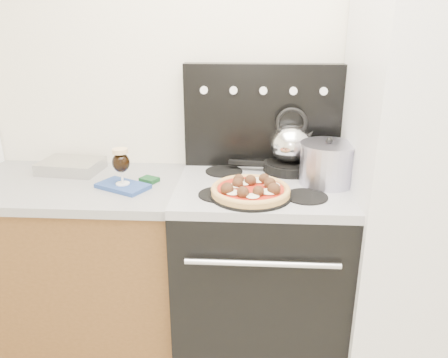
# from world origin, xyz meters

# --- Properties ---
(room_shell) EXTENTS (3.52, 3.01, 2.52)m
(room_shell) POSITION_xyz_m (0.00, 0.29, 1.25)
(room_shell) COLOR beige
(room_shell) RESTS_ON ground
(base_cabinet) EXTENTS (1.45, 0.60, 0.86)m
(base_cabinet) POSITION_xyz_m (-1.02, 1.20, 0.43)
(base_cabinet) COLOR brown
(base_cabinet) RESTS_ON ground
(countertop) EXTENTS (1.48, 0.63, 0.04)m
(countertop) POSITION_xyz_m (-1.02, 1.20, 0.88)
(countertop) COLOR #959597
(countertop) RESTS_ON base_cabinet
(stove_body) EXTENTS (0.76, 0.65, 0.88)m
(stove_body) POSITION_xyz_m (0.08, 1.18, 0.44)
(stove_body) COLOR black
(stove_body) RESTS_ON ground
(cooktop) EXTENTS (0.76, 0.65, 0.04)m
(cooktop) POSITION_xyz_m (0.08, 1.18, 0.90)
(cooktop) COLOR #ADADB2
(cooktop) RESTS_ON stove_body
(backguard) EXTENTS (0.76, 0.08, 0.50)m
(backguard) POSITION_xyz_m (0.08, 1.45, 1.17)
(backguard) COLOR black
(backguard) RESTS_ON cooktop
(fridge) EXTENTS (0.64, 0.68, 1.90)m
(fridge) POSITION_xyz_m (0.78, 1.15, 0.95)
(fridge) COLOR silver
(fridge) RESTS_ON ground
(foil_sheet) EXTENTS (0.31, 0.24, 0.06)m
(foil_sheet) POSITION_xyz_m (-0.86, 1.34, 0.93)
(foil_sheet) COLOR silver
(foil_sheet) RESTS_ON countertop
(oven_mitt) EXTENTS (0.26, 0.22, 0.02)m
(oven_mitt) POSITION_xyz_m (-0.54, 1.13, 0.91)
(oven_mitt) COLOR navy
(oven_mitt) RESTS_ON countertop
(beer_glass) EXTENTS (0.09, 0.09, 0.17)m
(beer_glass) POSITION_xyz_m (-0.54, 1.13, 1.00)
(beer_glass) COLOR black
(beer_glass) RESTS_ON oven_mitt
(pizza_pan) EXTENTS (0.41, 0.41, 0.01)m
(pizza_pan) POSITION_xyz_m (0.03, 1.02, 0.93)
(pizza_pan) COLOR black
(pizza_pan) RESTS_ON cooktop
(pizza) EXTENTS (0.42, 0.42, 0.05)m
(pizza) POSITION_xyz_m (0.03, 1.02, 0.95)
(pizza) COLOR #D7AB55
(pizza) RESTS_ON pizza_pan
(skillet) EXTENTS (0.28, 0.28, 0.04)m
(skillet) POSITION_xyz_m (0.21, 1.36, 0.94)
(skillet) COLOR black
(skillet) RESTS_ON cooktop
(tea_kettle) EXTENTS (0.25, 0.25, 0.22)m
(tea_kettle) POSITION_xyz_m (0.21, 1.36, 1.08)
(tea_kettle) COLOR silver
(tea_kettle) RESTS_ON skillet
(stock_pot) EXTENTS (0.29, 0.29, 0.18)m
(stock_pot) POSITION_xyz_m (0.37, 1.20, 1.01)
(stock_pot) COLOR #B1AEC7
(stock_pot) RESTS_ON cooktop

